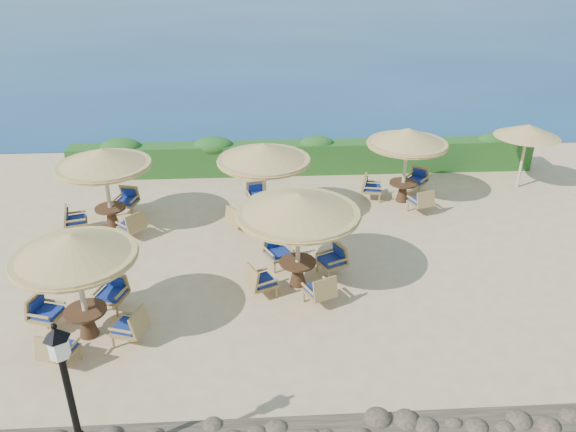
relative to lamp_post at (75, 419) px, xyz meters
The scene contains 10 objects.
ground 8.47m from the lamp_post, 54.78° to the left, with size 120.00×120.00×0.00m, color #CEB182.
sea 76.97m from the lamp_post, 86.42° to the left, with size 160.00×160.00×0.00m, color navy.
hedge 14.83m from the lamp_post, 71.08° to the left, with size 18.00×0.90×1.20m, color #194817.
lamp_post is the anchor object (origin of this frame).
extra_parasol 17.41m from the lamp_post, 43.60° to the left, with size 2.30×2.30×2.41m.
cafe_set_0 4.25m from the lamp_post, 104.30° to the left, with size 2.88×2.88×2.65m.
cafe_set_1 7.16m from the lamp_post, 56.46° to the left, with size 3.18×3.18×2.65m.
cafe_set_2 9.77m from the lamp_post, 100.01° to the left, with size 2.91×2.91×2.65m.
cafe_set_3 10.29m from the lamp_post, 72.02° to the left, with size 2.95×2.95×2.65m.
cafe_set_4 13.66m from the lamp_post, 54.04° to the left, with size 2.81×2.81×2.65m.
Camera 1 is at (-1.87, -13.43, 8.28)m, focal length 35.00 mm.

